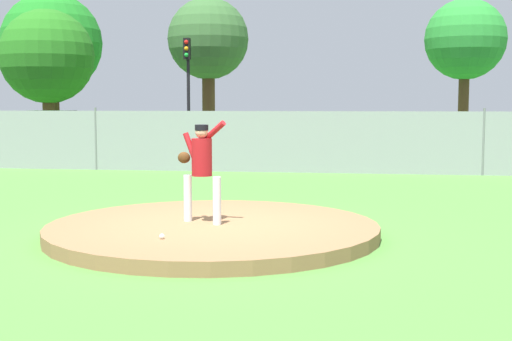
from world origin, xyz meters
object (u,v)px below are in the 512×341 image
Objects in this scene: traffic_light_near at (188,74)px; baseball at (162,236)px; parked_car_silver at (406,138)px; parked_car_navy at (45,135)px; parked_car_charcoal at (187,139)px; parked_car_red at (259,138)px; pitcher_youth at (201,163)px; traffic_cone_orange at (59,156)px; parked_car_teal at (490,139)px.

baseball is at bearing -77.11° from traffic_light_near.
parked_car_silver is 13.47m from parked_car_navy.
parked_car_silver is at bearing 2.14° from parked_car_charcoal.
parked_car_red is at bearing -49.04° from traffic_light_near.
traffic_cone_orange is at bearing 123.24° from pitcher_youth.
parked_car_teal is at bearing 2.02° from parked_car_navy.
traffic_light_near reaches higher than parked_car_charcoal.
parked_car_navy is (-5.59, 0.08, 0.08)m from parked_car_charcoal.
parked_car_silver is at bearing 74.41° from baseball.
parked_car_charcoal is at bearing 179.90° from parked_car_red.
traffic_light_near is (-3.68, 4.23, 2.49)m from parked_car_red.
traffic_light_near reaches higher than pitcher_youth.
parked_car_navy is (-13.47, -0.22, 0.02)m from parked_car_silver.
traffic_light_near reaches higher than parked_car_teal.
parked_car_navy reaches higher than parked_car_teal.
parked_car_silver is 2.97m from parked_car_teal.
parked_car_red is at bearing -0.10° from parked_car_charcoal.
traffic_light_near is (-4.51, 19.69, 3.06)m from baseball.
parked_car_silver is (4.40, 15.75, 0.59)m from baseball.
parked_car_charcoal is (-3.49, 15.46, 0.53)m from baseball.
parked_car_silver is at bearing 12.71° from traffic_cone_orange.
pitcher_youth is at bearing 79.07° from baseball.
parked_car_silver is (4.14, 14.41, -0.33)m from pitcher_youth.
pitcher_youth is at bearing -75.13° from parked_car_charcoal.
pitcher_youth is at bearing -106.02° from parked_car_silver.
pitcher_youth is at bearing -85.58° from parked_car_red.
parked_car_teal is at bearing 6.99° from parked_car_silver.
traffic_light_near is at bearing 163.22° from parked_car_teal.
pitcher_youth is 2.95× the size of traffic_cone_orange.
pitcher_youth is 14.06m from traffic_cone_orange.
parked_car_navy reaches higher than traffic_cone_orange.
parked_car_red is 5.24m from parked_car_silver.
parked_car_charcoal is 5.03m from traffic_light_near.
parked_car_teal is at bearing 3.46° from parked_car_charcoal.
baseball is 20.43m from traffic_light_near.
traffic_light_near is at bearing 104.57° from pitcher_youth.
pitcher_youth reaches higher than parked_car_red.
traffic_cone_orange is at bearing -148.96° from parked_car_charcoal.
parked_car_red is at bearing -0.57° from parked_car_navy.
parked_car_navy is at bearing -179.08° from parked_car_silver.
traffic_light_near reaches higher than parked_car_navy.
parked_car_navy is (-9.34, 14.19, -0.31)m from pitcher_youth.
parked_car_silver is 7.75× the size of traffic_cone_orange.
traffic_light_near is (-4.77, 18.34, 2.14)m from pitcher_youth.
parked_car_charcoal is 0.90× the size of traffic_light_near.
parked_car_charcoal is at bearing -176.54° from parked_car_teal.
parked_car_teal is 8.05× the size of traffic_cone_orange.
parked_car_teal is (7.34, 16.11, 0.57)m from baseball.
parked_car_teal is at bearing 65.50° from baseball.
traffic_light_near is at bearing 156.15° from parked_car_silver.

